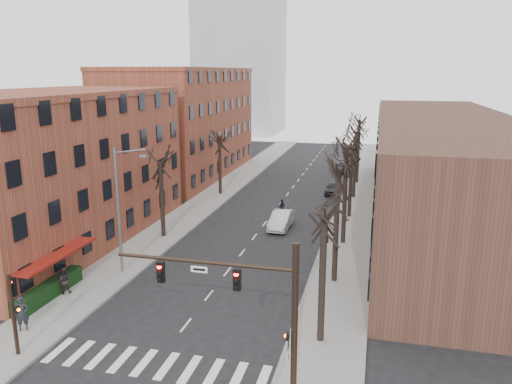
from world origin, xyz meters
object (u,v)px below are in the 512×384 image
Objects in this scene: parked_car_mid at (343,167)px; parked_car_near at (334,188)px; pedestrian_a at (22,314)px; silver_sedan at (281,220)px.

parked_car_near is at bearing -85.04° from parked_car_mid.
parked_car_mid is 2.53× the size of pedestrian_a.
parked_car_near is at bearing 34.17° from pedestrian_a.
pedestrian_a is (-10.11, -21.88, 0.33)m from silver_sedan.
parked_car_near is (3.51, 14.48, -0.06)m from silver_sedan.
silver_sedan is at bearing -92.16° from parked_car_mid.
silver_sedan is 0.97× the size of parked_car_mid.
pedestrian_a is (-13.62, -49.99, 0.41)m from parked_car_mid.
parked_car_mid is 51.82m from pedestrian_a.
parked_car_mid is at bearing 84.42° from silver_sedan.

